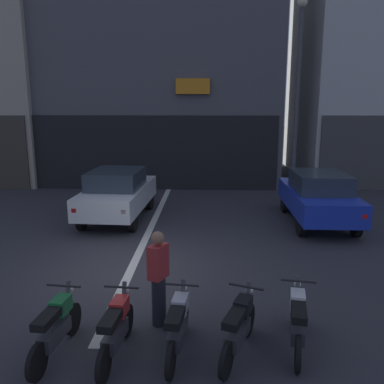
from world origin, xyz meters
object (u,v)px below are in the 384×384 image
at_px(motorcycle_green_row_leftmost, 56,326).
at_px(person_by_motorcycles, 158,278).
at_px(motorcycle_black_row_right_mid, 239,326).
at_px(street_lamp, 298,84).
at_px(car_blue_parked_kerbside, 318,196).
at_px(motorcycle_silver_row_centre, 178,325).
at_px(motorcycle_white_row_rightmost, 297,320).
at_px(car_white_crossing_near, 118,193).
at_px(motorcycle_red_row_left_mid, 116,328).

xyz_separation_m(motorcycle_green_row_leftmost, person_by_motorcycles, (1.44, 0.89, 0.40)).
relative_size(motorcycle_green_row_leftmost, motorcycle_black_row_right_mid, 1.05).
distance_m(street_lamp, motorcycle_black_row_right_mid, 10.60).
height_order(car_blue_parked_kerbside, motorcycle_silver_row_centre, car_blue_parked_kerbside).
bearing_deg(street_lamp, person_by_motorcycles, -114.46).
bearing_deg(motorcycle_white_row_rightmost, car_blue_parked_kerbside, 73.15).
bearing_deg(car_white_crossing_near, motorcycle_white_row_rightmost, -58.12).
bearing_deg(car_blue_parked_kerbside, person_by_motorcycles, -124.60).
bearing_deg(car_blue_parked_kerbside, street_lamp, 96.60).
xyz_separation_m(car_blue_parked_kerbside, motorcycle_silver_row_centre, (-3.86, -6.94, -0.43)).
bearing_deg(person_by_motorcycles, car_blue_parked_kerbside, 55.40).
bearing_deg(car_white_crossing_near, motorcycle_silver_row_centre, -70.79).
distance_m(motorcycle_red_row_left_mid, motorcycle_silver_row_centre, 0.92).
relative_size(motorcycle_green_row_leftmost, motorcycle_red_row_left_mid, 1.00).
height_order(car_blue_parked_kerbside, motorcycle_red_row_left_mid, car_blue_parked_kerbside).
bearing_deg(motorcycle_green_row_leftmost, car_blue_parked_kerbside, 51.12).
height_order(street_lamp, motorcycle_black_row_right_mid, street_lamp).
bearing_deg(motorcycle_silver_row_centre, person_by_motorcycles, 116.34).
bearing_deg(street_lamp, motorcycle_black_row_right_mid, -105.63).
distance_m(car_blue_parked_kerbside, motorcycle_red_row_left_mid, 8.54).
xyz_separation_m(motorcycle_green_row_leftmost, motorcycle_white_row_rightmost, (3.65, 0.33, 0.00)).
bearing_deg(motorcycle_silver_row_centre, car_white_crossing_near, 109.21).
height_order(street_lamp, motorcycle_white_row_rightmost, street_lamp).
xyz_separation_m(street_lamp, motorcycle_white_row_rightmost, (-1.74, -9.26, -3.93)).
height_order(motorcycle_white_row_rightmost, person_by_motorcycles, person_by_motorcycles).
relative_size(motorcycle_red_row_left_mid, motorcycle_white_row_rightmost, 1.01).
bearing_deg(motorcycle_green_row_leftmost, car_white_crossing_near, 95.29).
height_order(motorcycle_green_row_leftmost, motorcycle_red_row_left_mid, same).
bearing_deg(street_lamp, car_blue_parked_kerbside, -83.40).
height_order(street_lamp, person_by_motorcycles, street_lamp).
bearing_deg(motorcycle_green_row_leftmost, person_by_motorcycles, 31.84).
bearing_deg(car_white_crossing_near, motorcycle_red_row_left_mid, -77.73).
bearing_deg(motorcycle_black_row_right_mid, motorcycle_silver_row_centre, 179.84).
relative_size(motorcycle_black_row_right_mid, person_by_motorcycles, 0.95).
bearing_deg(person_by_motorcycles, motorcycle_black_row_right_mid, -31.04).
distance_m(car_white_crossing_near, motorcycle_black_row_right_mid, 7.96).
height_order(car_blue_parked_kerbside, person_by_motorcycles, person_by_motorcycles).
height_order(car_white_crossing_near, motorcycle_black_row_right_mid, car_white_crossing_near).
xyz_separation_m(street_lamp, motorcycle_silver_row_centre, (-3.57, -9.48, -3.93)).
bearing_deg(motorcycle_silver_row_centre, motorcycle_black_row_right_mid, -0.16).
distance_m(car_white_crossing_near, motorcycle_green_row_leftmost, 7.33).
relative_size(car_blue_parked_kerbside, street_lamp, 0.56).
distance_m(car_white_crossing_near, car_blue_parked_kerbside, 6.37).
xyz_separation_m(motorcycle_silver_row_centre, person_by_motorcycles, (-0.39, 0.78, 0.40)).
xyz_separation_m(motorcycle_silver_row_centre, motorcycle_white_row_rightmost, (1.83, 0.22, 0.00)).
relative_size(car_white_crossing_near, motorcycle_white_row_rightmost, 2.52).
bearing_deg(car_blue_parked_kerbside, motorcycle_silver_row_centre, -119.09).
bearing_deg(motorcycle_red_row_left_mid, car_white_crossing_near, 102.27).
height_order(motorcycle_green_row_leftmost, motorcycle_white_row_rightmost, same).
xyz_separation_m(street_lamp, motorcycle_red_row_left_mid, (-4.48, -9.60, -3.93)).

